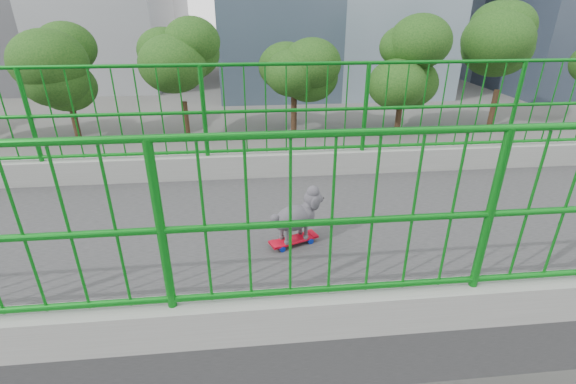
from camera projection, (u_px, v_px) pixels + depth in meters
The scene contains 12 objects.
road at pixel (241, 218), 18.60m from camera, with size 18.00×90.00×0.02m, color black.
footbridge at pixel (214, 363), 4.68m from camera, with size 3.00×24.00×7.00m.
railing at pixel (197, 213), 3.83m from camera, with size 3.00×24.00×1.42m.
street_trees at pixel (254, 71), 28.42m from camera, with size 5.30×60.40×7.26m.
skateboard at pixel (294, 240), 3.70m from camera, with size 0.30×0.48×0.06m.
poodle at pixel (297, 215), 3.61m from camera, with size 0.34×0.51×0.45m.
car_0 at pixel (335, 303), 12.27m from camera, with size 1.69×4.19×1.43m, color black.
car_1 at pixel (184, 253), 14.68m from camera, with size 1.57×4.50×1.48m, color #9C9CA1.
car_2 at pixel (182, 215), 17.54m from camera, with size 2.20×4.77×1.33m, color black.
car_3 at pixel (143, 186), 20.17m from camera, with size 2.07×5.10×1.48m, color black.
car_4 at pixel (457, 153), 24.75m from camera, with size 1.67×4.15×1.42m, color silver.
car_7 at pixel (567, 196), 19.20m from camera, with size 1.97×4.85×1.41m, color black.
Camera 1 is at (3.45, 0.53, 9.03)m, focal length 24.88 mm.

